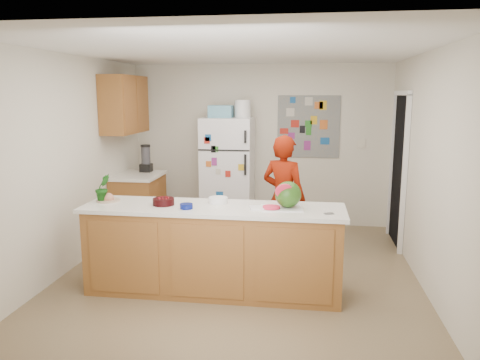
# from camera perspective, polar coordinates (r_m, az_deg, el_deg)

# --- Properties ---
(floor) EXTENTS (4.00, 4.50, 0.02)m
(floor) POSITION_cam_1_polar(r_m,az_deg,el_deg) (5.51, -0.08, -11.50)
(floor) COLOR brown
(floor) RESTS_ON ground
(wall_back) EXTENTS (4.00, 0.02, 2.50)m
(wall_back) POSITION_cam_1_polar(r_m,az_deg,el_deg) (7.39, 2.45, 4.25)
(wall_back) COLOR beige
(wall_back) RESTS_ON ground
(wall_left) EXTENTS (0.02, 4.50, 2.50)m
(wall_left) POSITION_cam_1_polar(r_m,az_deg,el_deg) (5.81, -20.13, 1.91)
(wall_left) COLOR beige
(wall_left) RESTS_ON ground
(wall_right) EXTENTS (0.02, 4.50, 2.50)m
(wall_right) POSITION_cam_1_polar(r_m,az_deg,el_deg) (5.27, 22.09, 0.97)
(wall_right) COLOR beige
(wall_right) RESTS_ON ground
(ceiling) EXTENTS (4.00, 4.50, 0.02)m
(ceiling) POSITION_cam_1_polar(r_m,az_deg,el_deg) (5.13, -0.09, 15.62)
(ceiling) COLOR white
(ceiling) RESTS_ON wall_back
(doorway) EXTENTS (0.03, 0.85, 2.04)m
(doorway) POSITION_cam_1_polar(r_m,az_deg,el_deg) (6.70, 18.85, 1.07)
(doorway) COLOR black
(doorway) RESTS_ON ground
(peninsula_base) EXTENTS (2.60, 0.62, 0.88)m
(peninsula_base) POSITION_cam_1_polar(r_m,az_deg,el_deg) (4.92, -3.26, -8.65)
(peninsula_base) COLOR brown
(peninsula_base) RESTS_ON floor
(peninsula_top) EXTENTS (2.68, 0.70, 0.04)m
(peninsula_top) POSITION_cam_1_polar(r_m,az_deg,el_deg) (4.79, -3.32, -3.44)
(peninsula_top) COLOR silver
(peninsula_top) RESTS_ON peninsula_base
(side_counter_base) EXTENTS (0.60, 0.80, 0.86)m
(side_counter_base) POSITION_cam_1_polar(r_m,az_deg,el_deg) (7.04, -12.22, -3.08)
(side_counter_base) COLOR brown
(side_counter_base) RESTS_ON floor
(side_counter_top) EXTENTS (0.64, 0.84, 0.04)m
(side_counter_top) POSITION_cam_1_polar(r_m,az_deg,el_deg) (6.95, -12.37, 0.53)
(side_counter_top) COLOR silver
(side_counter_top) RESTS_ON side_counter_base
(upper_cabinets) EXTENTS (0.35, 1.00, 0.80)m
(upper_cabinets) POSITION_cam_1_polar(r_m,az_deg,el_deg) (6.85, -13.88, 8.92)
(upper_cabinets) COLOR brown
(upper_cabinets) RESTS_ON wall_left
(refrigerator) EXTENTS (0.75, 0.70, 1.70)m
(refrigerator) POSITION_cam_1_polar(r_m,az_deg,el_deg) (7.13, -1.48, 0.79)
(refrigerator) COLOR silver
(refrigerator) RESTS_ON floor
(fridge_top_bin) EXTENTS (0.35, 0.28, 0.18)m
(fridge_top_bin) POSITION_cam_1_polar(r_m,az_deg,el_deg) (7.05, -2.33, 8.35)
(fridge_top_bin) COLOR #5999B2
(fridge_top_bin) RESTS_ON refrigerator
(photo_collage) EXTENTS (0.95, 0.01, 0.95)m
(photo_collage) POSITION_cam_1_polar(r_m,az_deg,el_deg) (7.31, 8.35, 6.44)
(photo_collage) COLOR slate
(photo_collage) RESTS_ON wall_back
(person) EXTENTS (0.67, 0.58, 1.56)m
(person) POSITION_cam_1_polar(r_m,az_deg,el_deg) (5.79, 5.33, -2.22)
(person) COLOR maroon
(person) RESTS_ON floor
(blender_appliance) EXTENTS (0.13, 0.13, 0.38)m
(blender_appliance) POSITION_cam_1_polar(r_m,az_deg,el_deg) (7.11, -11.40, 2.51)
(blender_appliance) COLOR black
(blender_appliance) RESTS_ON side_counter_top
(cutting_board) EXTENTS (0.44, 0.36, 0.01)m
(cutting_board) POSITION_cam_1_polar(r_m,az_deg,el_deg) (4.69, 5.11, -3.43)
(cutting_board) COLOR white
(cutting_board) RESTS_ON peninsula_top
(watermelon) EXTENTS (0.26, 0.26, 0.26)m
(watermelon) POSITION_cam_1_polar(r_m,az_deg,el_deg) (4.68, 5.88, -1.76)
(watermelon) COLOR #27601B
(watermelon) RESTS_ON cutting_board
(watermelon_slice) EXTENTS (0.17, 0.17, 0.02)m
(watermelon_slice) POSITION_cam_1_polar(r_m,az_deg,el_deg) (4.65, 3.83, -3.33)
(watermelon_slice) COLOR #D72044
(watermelon_slice) RESTS_ON cutting_board
(cherry_bowl) EXTENTS (0.24, 0.24, 0.07)m
(cherry_bowl) POSITION_cam_1_polar(r_m,az_deg,el_deg) (4.89, -9.31, -2.61)
(cherry_bowl) COLOR black
(cherry_bowl) RESTS_ON peninsula_top
(white_bowl) EXTENTS (0.23, 0.23, 0.06)m
(white_bowl) POSITION_cam_1_polar(r_m,az_deg,el_deg) (4.92, -2.68, -2.46)
(white_bowl) COLOR silver
(white_bowl) RESTS_ON peninsula_top
(cobalt_bowl) EXTENTS (0.14, 0.14, 0.05)m
(cobalt_bowl) POSITION_cam_1_polar(r_m,az_deg,el_deg) (4.70, -6.55, -3.19)
(cobalt_bowl) COLOR #061059
(cobalt_bowl) RESTS_ON peninsula_top
(plate) EXTENTS (0.32, 0.32, 0.02)m
(plate) POSITION_cam_1_polar(r_m,az_deg,el_deg) (5.19, -15.75, -2.41)
(plate) COLOR #BCAE8E
(plate) RESTS_ON peninsula_top
(paper_towel) EXTENTS (0.22, 0.20, 0.02)m
(paper_towel) POSITION_cam_1_polar(r_m,az_deg,el_deg) (4.67, 2.30, -3.41)
(paper_towel) COLOR white
(paper_towel) RESTS_ON peninsula_top
(keys) EXTENTS (0.10, 0.07, 0.01)m
(keys) POSITION_cam_1_polar(r_m,az_deg,el_deg) (4.54, 10.78, -4.05)
(keys) COLOR gray
(keys) RESTS_ON peninsula_top
(potted_plant) EXTENTS (0.21, 0.21, 0.29)m
(potted_plant) POSITION_cam_1_polar(r_m,az_deg,el_deg) (5.17, -16.38, -0.92)
(potted_plant) COLOR #11400D
(potted_plant) RESTS_ON peninsula_top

